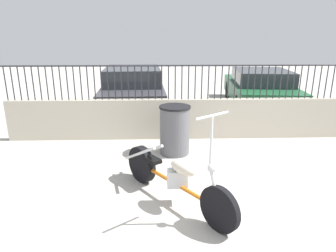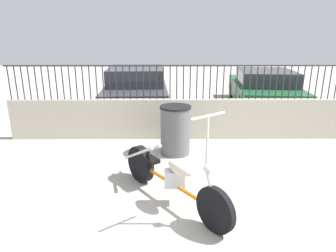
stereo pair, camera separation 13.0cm
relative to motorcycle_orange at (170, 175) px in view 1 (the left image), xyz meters
The scene contains 7 objects.
ground_plane 1.25m from the motorcycle_orange, 23.46° to the right, with size 40.00×40.00×0.00m, color #ADA89E.
low_wall 2.89m from the motorcycle_orange, 67.66° to the left, with size 9.22×0.18×0.91m.
fence_railing 3.07m from the motorcycle_orange, 67.66° to the left, with size 9.22×0.04×0.75m.
motorcycle_orange is the anchor object (origin of this frame).
trash_bin 1.76m from the motorcycle_orange, 84.57° to the left, with size 0.61×0.61×0.97m.
car_dark_grey 5.29m from the motorcycle_orange, 99.89° to the left, with size 1.94×4.34×1.37m.
car_green 6.44m from the motorcycle_orange, 61.04° to the left, with size 2.25×4.37×1.23m.
Camera 1 is at (-1.25, -3.38, 2.29)m, focal length 32.00 mm.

